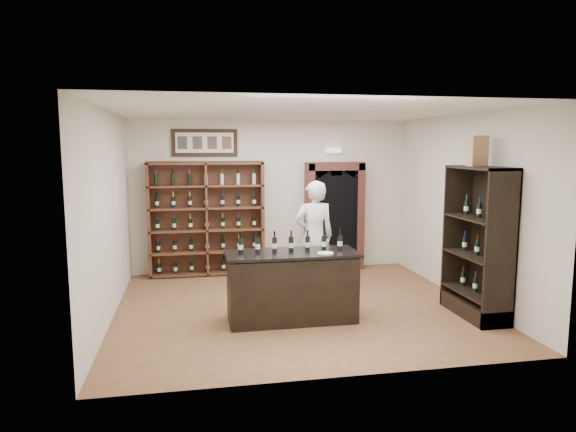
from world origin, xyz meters
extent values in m
plane|color=brown|center=(0.00, 0.00, 0.00)|extent=(5.50, 5.50, 0.00)
plane|color=white|center=(0.00, 0.00, 3.00)|extent=(5.50, 5.50, 0.00)
cube|color=beige|center=(0.00, 2.50, 1.50)|extent=(5.50, 0.04, 3.00)
cube|color=beige|center=(-2.75, 0.00, 1.50)|extent=(0.04, 5.00, 3.00)
cube|color=beige|center=(2.75, 0.00, 1.50)|extent=(0.04, 5.00, 3.00)
cube|color=#562E1D|center=(-1.30, 2.47, 1.10)|extent=(2.20, 0.02, 2.20)
cube|color=#562E1D|center=(-2.37, 2.29, 1.10)|extent=(0.06, 0.38, 2.20)
cube|color=#562E1D|center=(-0.23, 2.29, 1.10)|extent=(0.06, 0.38, 2.20)
cube|color=#562E1D|center=(-1.30, 2.29, 1.10)|extent=(0.04, 0.38, 2.20)
cube|color=#562E1D|center=(-1.30, 2.29, 0.04)|extent=(2.18, 0.38, 0.04)
cube|color=#562E1D|center=(-1.30, 2.29, 0.46)|extent=(2.18, 0.38, 0.04)
cube|color=#562E1D|center=(-1.30, 2.29, 0.89)|extent=(2.18, 0.38, 0.03)
cube|color=#562E1D|center=(-1.30, 2.29, 1.31)|extent=(2.18, 0.38, 0.04)
cube|color=#562E1D|center=(-1.30, 2.29, 1.74)|extent=(2.18, 0.38, 0.04)
cube|color=#562E1D|center=(-1.30, 2.29, 2.16)|extent=(2.18, 0.38, 0.04)
cube|color=black|center=(-1.30, 2.47, 2.55)|extent=(1.25, 0.04, 0.52)
cube|color=black|center=(1.25, 2.34, 1.06)|extent=(0.97, 0.29, 2.05)
cube|color=brown|center=(0.74, 2.32, 1.07)|extent=(0.14, 0.35, 2.15)
cube|color=brown|center=(1.76, 2.32, 1.07)|extent=(0.14, 0.35, 2.15)
cube|color=brown|center=(1.25, 2.32, 2.09)|extent=(1.15, 0.35, 0.16)
cube|color=white|center=(1.25, 2.42, 2.40)|extent=(0.30, 0.10, 0.10)
cube|color=black|center=(-0.20, -0.60, 0.47)|extent=(1.80, 0.70, 0.94)
cube|color=black|center=(-0.20, -0.60, 0.98)|extent=(1.88, 0.78, 0.04)
cylinder|color=black|center=(-0.92, -0.55, 1.10)|extent=(0.07, 0.07, 0.21)
cylinder|color=silver|center=(-0.92, -0.55, 1.09)|extent=(0.07, 0.07, 0.07)
cylinder|color=black|center=(-0.92, -0.55, 1.25)|extent=(0.03, 0.03, 0.09)
cylinder|color=black|center=(-0.68, -0.55, 1.10)|extent=(0.07, 0.07, 0.21)
cylinder|color=silver|center=(-0.68, -0.55, 1.09)|extent=(0.07, 0.07, 0.07)
cylinder|color=black|center=(-0.68, -0.55, 1.25)|extent=(0.03, 0.03, 0.09)
cylinder|color=black|center=(-0.44, -0.55, 1.10)|extent=(0.07, 0.07, 0.21)
cylinder|color=silver|center=(-0.44, -0.55, 1.09)|extent=(0.07, 0.07, 0.07)
cylinder|color=black|center=(-0.44, -0.55, 1.25)|extent=(0.03, 0.03, 0.09)
cylinder|color=black|center=(-0.20, -0.55, 1.10)|extent=(0.07, 0.07, 0.21)
cylinder|color=silver|center=(-0.20, -0.55, 1.09)|extent=(0.07, 0.07, 0.07)
cylinder|color=black|center=(-0.20, -0.55, 1.25)|extent=(0.03, 0.03, 0.09)
cylinder|color=black|center=(0.04, -0.55, 1.10)|extent=(0.07, 0.07, 0.21)
cylinder|color=silver|center=(0.04, -0.55, 1.09)|extent=(0.07, 0.07, 0.07)
cylinder|color=black|center=(0.04, -0.55, 1.25)|extent=(0.03, 0.03, 0.09)
cylinder|color=black|center=(0.28, -0.55, 1.10)|extent=(0.07, 0.07, 0.21)
cylinder|color=silver|center=(0.28, -0.55, 1.09)|extent=(0.07, 0.07, 0.07)
cylinder|color=black|center=(0.28, -0.55, 1.25)|extent=(0.03, 0.03, 0.09)
cylinder|color=black|center=(0.52, -0.55, 1.10)|extent=(0.07, 0.07, 0.21)
cylinder|color=silver|center=(0.52, -0.55, 1.09)|extent=(0.07, 0.07, 0.07)
cylinder|color=black|center=(0.52, -0.55, 1.25)|extent=(0.03, 0.03, 0.09)
cube|color=black|center=(2.72, -0.90, 1.10)|extent=(0.02, 1.20, 2.20)
cube|color=black|center=(2.49, -1.48, 1.10)|extent=(0.48, 0.04, 2.20)
cube|color=black|center=(2.49, -0.32, 1.10)|extent=(0.48, 0.04, 2.20)
cube|color=black|center=(2.49, -0.90, 2.18)|extent=(0.48, 1.20, 0.04)
cube|color=black|center=(2.49, -0.90, 0.12)|extent=(0.48, 1.20, 0.24)
cube|color=black|center=(2.49, -0.90, 0.35)|extent=(0.48, 1.16, 0.03)
cube|color=black|center=(2.49, -0.90, 0.90)|extent=(0.48, 1.16, 0.03)
cube|color=black|center=(2.49, -0.90, 1.45)|extent=(0.48, 1.16, 0.03)
imported|color=white|center=(0.48, 0.86, 0.95)|extent=(0.71, 0.48, 1.91)
cylinder|color=silver|center=(0.23, -0.81, 1.01)|extent=(0.22, 0.22, 0.02)
cube|color=tan|center=(2.46, -0.82, 2.42)|extent=(0.33, 0.20, 0.43)
camera|label=1|loc=(-1.58, -7.58, 2.49)|focal=32.00mm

